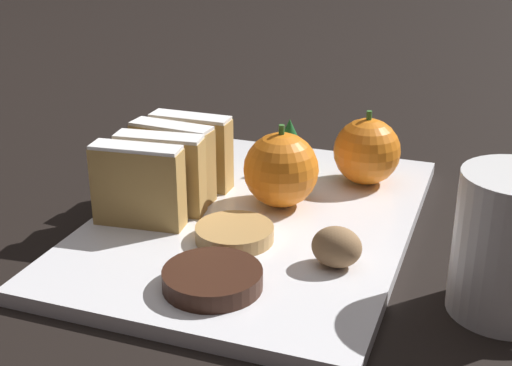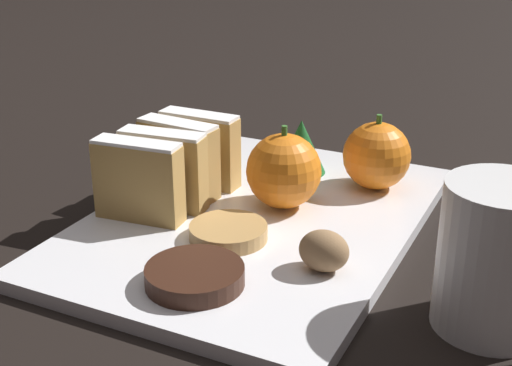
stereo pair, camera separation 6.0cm
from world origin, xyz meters
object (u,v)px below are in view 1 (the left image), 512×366
(chocolate_cookie, at_px, (212,279))
(orange_far, at_px, (281,170))
(walnut, at_px, (337,247))
(orange_near, at_px, (367,151))

(chocolate_cookie, bearing_deg, orange_far, 89.69)
(walnut, bearing_deg, orange_far, 128.67)
(orange_far, distance_m, walnut, 0.12)
(chocolate_cookie, bearing_deg, walnut, 39.16)
(orange_near, distance_m, walnut, 0.17)
(orange_far, height_order, walnut, orange_far)
(orange_far, xyz_separation_m, walnut, (0.07, -0.09, -0.02))
(orange_far, height_order, chocolate_cookie, orange_far)
(walnut, bearing_deg, chocolate_cookie, -140.84)
(orange_far, bearing_deg, orange_near, 51.79)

